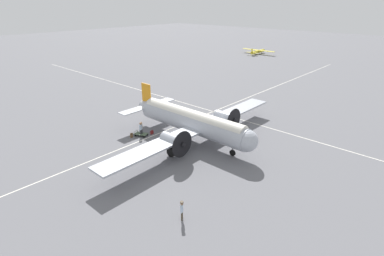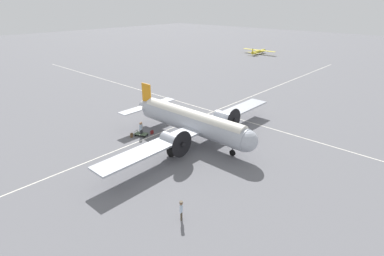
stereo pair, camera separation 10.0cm
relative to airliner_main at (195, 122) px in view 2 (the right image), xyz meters
name	(u,v)px [view 2 (the right image)]	position (x,y,z in m)	size (l,w,h in m)	color
ground_plane	(192,140)	(0.00, -0.40, -2.47)	(300.00, 300.00, 0.00)	slate
apron_line_eastwest	(167,130)	(0.00, -4.92, -2.47)	(120.00, 0.16, 0.01)	silver
apron_line_northsouth	(238,119)	(-9.81, -0.40, -2.47)	(0.16, 120.00, 0.01)	silver
airliner_main	(195,122)	(0.00, 0.00, 0.00)	(27.36, 17.94, 5.64)	#ADB2BC
crew_foreground	(181,208)	(11.15, 8.71, -1.42)	(0.49, 0.39, 1.67)	#473D2D
passenger_boarding	(141,128)	(3.44, -5.90, -1.32)	(0.60, 0.36, 1.87)	#2D2D33
ramp_agent	(141,127)	(3.22, -6.04, -1.35)	(0.52, 0.42, 1.83)	#2D2D33
suitcase_near_door	(132,135)	(4.48, -6.49, -2.18)	(0.34, 0.15, 0.61)	brown
suitcase_upright_spare	(152,132)	(2.10, -5.41, -2.23)	(0.44, 0.14, 0.52)	maroon
baggage_cart	(141,134)	(3.38, -6.00, -2.20)	(1.48, 1.84, 0.56)	#4C6047
light_aircraft_distant	(259,51)	(-61.88, -28.21, -1.61)	(8.24, 11.16, 2.12)	yellow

